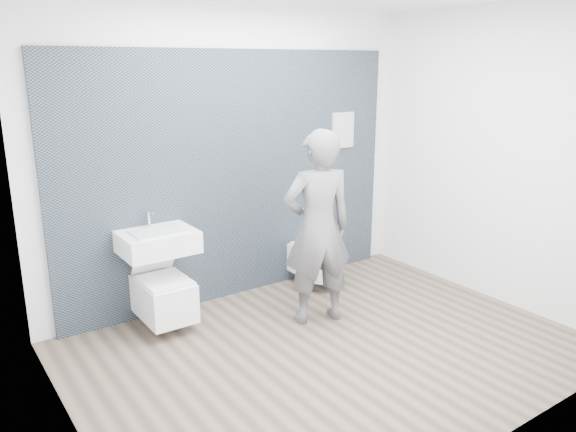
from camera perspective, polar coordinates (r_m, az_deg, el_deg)
ground at (r=4.76m, az=4.25°, el=-13.29°), size 4.00×4.00×0.00m
room_shell at (r=4.21m, az=4.72°, el=7.94°), size 4.00×4.00×4.00m
tile_wall at (r=5.85m, az=-4.93°, el=-7.60°), size 3.60×0.06×2.40m
washbasin at (r=4.97m, az=-13.09°, el=-2.51°), size 0.63×0.47×0.47m
toilet_square at (r=5.09m, az=-12.52°, el=-7.90°), size 0.41×0.59×0.72m
toilet_rounded at (r=5.89m, az=3.02°, el=-4.55°), size 0.36×0.60×0.33m
info_placard at (r=6.52m, az=5.24°, el=-5.17°), size 0.29×0.03×0.38m
visitor at (r=4.93m, az=3.04°, el=-1.23°), size 0.72×0.57×1.74m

